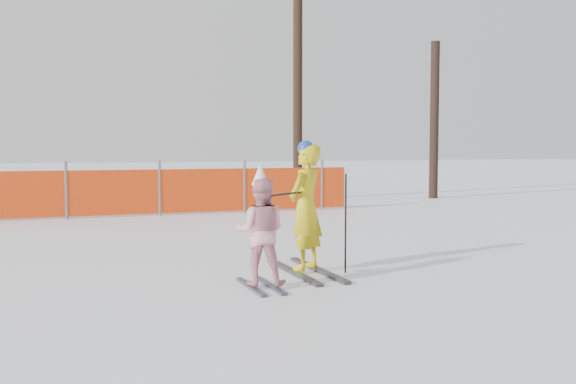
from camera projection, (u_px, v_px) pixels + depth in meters
name	position (u px, v px, depth m)	size (l,w,h in m)	color
ground	(303.00, 280.00, 7.45)	(120.00, 120.00, 0.00)	white
adult	(306.00, 208.00, 7.89)	(0.67, 1.70, 1.63)	black
child	(260.00, 231.00, 7.04)	(0.71, 0.95, 1.38)	black
ski_poles	(323.00, 213.00, 7.71)	(1.16, 0.49, 1.23)	black
tree_trunks	(356.00, 105.00, 19.00)	(4.36, 1.17, 6.21)	black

